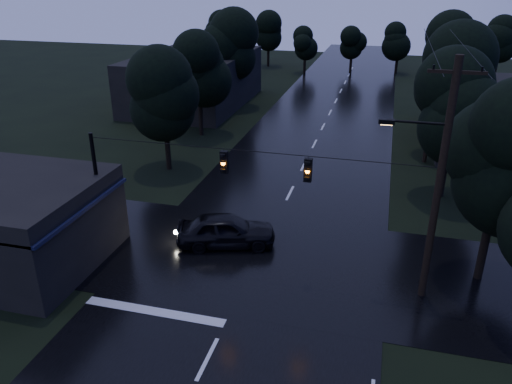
% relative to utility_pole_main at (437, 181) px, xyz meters
% --- Properties ---
extents(main_road, '(12.00, 120.00, 0.02)m').
position_rel_utility_pole_main_xyz_m(main_road, '(-7.41, 19.00, -5.26)').
color(main_road, black).
rests_on(main_road, ground).
extents(cross_street, '(60.00, 9.00, 0.02)m').
position_rel_utility_pole_main_xyz_m(cross_street, '(-7.41, 1.00, -5.26)').
color(cross_street, black).
rests_on(cross_street, ground).
extents(building_far_right, '(10.00, 14.00, 4.40)m').
position_rel_utility_pole_main_xyz_m(building_far_right, '(6.59, 23.00, -3.06)').
color(building_far_right, black).
rests_on(building_far_right, ground).
extents(building_far_left, '(10.00, 16.00, 5.00)m').
position_rel_utility_pole_main_xyz_m(building_far_left, '(-21.41, 29.00, -2.76)').
color(building_far_left, black).
rests_on(building_far_left, ground).
extents(utility_pole_main, '(3.50, 0.30, 10.00)m').
position_rel_utility_pole_main_xyz_m(utility_pole_main, '(0.00, 0.00, 0.00)').
color(utility_pole_main, black).
rests_on(utility_pole_main, ground).
extents(utility_pole_far, '(2.00, 0.30, 7.50)m').
position_rel_utility_pole_main_xyz_m(utility_pole_far, '(0.89, 17.00, -1.38)').
color(utility_pole_far, black).
rests_on(utility_pole_far, ground).
extents(anchor_pole_left, '(0.18, 0.18, 6.00)m').
position_rel_utility_pole_main_xyz_m(anchor_pole_left, '(-14.91, 0.00, -2.26)').
color(anchor_pole_left, black).
rests_on(anchor_pole_left, ground).
extents(span_signals, '(15.00, 0.37, 1.12)m').
position_rel_utility_pole_main_xyz_m(span_signals, '(-6.85, -0.01, -0.01)').
color(span_signals, black).
rests_on(span_signals, ground).
extents(tree_corner_near, '(4.48, 4.48, 9.44)m').
position_rel_utility_pole_main_xyz_m(tree_corner_near, '(2.59, 2.00, 0.74)').
color(tree_corner_near, black).
rests_on(tree_corner_near, ground).
extents(tree_left_a, '(3.92, 3.92, 8.26)m').
position_rel_utility_pole_main_xyz_m(tree_left_a, '(-16.41, 11.00, -0.02)').
color(tree_left_a, black).
rests_on(tree_left_a, ground).
extents(tree_left_b, '(4.20, 4.20, 8.85)m').
position_rel_utility_pole_main_xyz_m(tree_left_b, '(-17.01, 19.00, 0.36)').
color(tree_left_b, black).
rests_on(tree_left_b, ground).
extents(tree_left_c, '(4.48, 4.48, 9.44)m').
position_rel_utility_pole_main_xyz_m(tree_left_c, '(-17.61, 29.00, 0.74)').
color(tree_left_c, black).
rests_on(tree_left_c, ground).
extents(tree_right_a, '(4.20, 4.20, 8.85)m').
position_rel_utility_pole_main_xyz_m(tree_right_a, '(1.59, 11.00, 0.36)').
color(tree_right_a, black).
rests_on(tree_right_a, ground).
extents(tree_right_b, '(4.48, 4.48, 9.44)m').
position_rel_utility_pole_main_xyz_m(tree_right_b, '(2.19, 19.00, 0.74)').
color(tree_right_b, black).
rests_on(tree_right_b, ground).
extents(tree_right_c, '(4.76, 4.76, 10.03)m').
position_rel_utility_pole_main_xyz_m(tree_right_c, '(2.79, 29.00, 1.11)').
color(tree_right_c, black).
rests_on(tree_right_c, ground).
extents(car, '(5.24, 3.29, 1.66)m').
position_rel_utility_pole_main_xyz_m(car, '(-9.26, 1.94, -4.43)').
color(car, black).
rests_on(car, ground).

